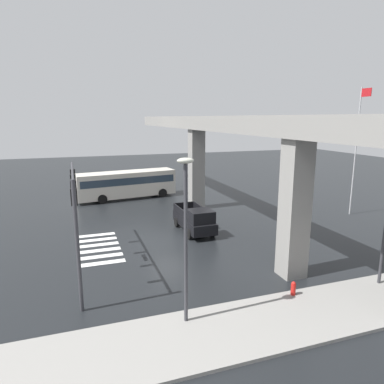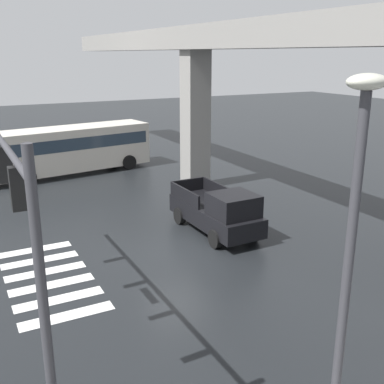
% 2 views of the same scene
% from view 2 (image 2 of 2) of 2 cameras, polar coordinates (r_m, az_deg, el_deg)
% --- Properties ---
extents(ground_plane, '(120.00, 120.00, 0.00)m').
position_cam_2_polar(ground_plane, '(18.52, -1.98, -7.30)').
color(ground_plane, black).
extents(crosswalk_stripes, '(6.05, 2.80, 0.01)m').
position_cam_2_polar(crosswalk_stripes, '(17.20, -17.13, -10.04)').
color(crosswalk_stripes, silver).
rests_on(crosswalk_stripes, ground).
extents(elevated_overpass, '(55.63, 1.83, 8.91)m').
position_cam_2_polar(elevated_overpass, '(19.65, 11.81, 16.33)').
color(elevated_overpass, gray).
rests_on(elevated_overpass, ground).
extents(pickup_truck, '(5.13, 2.14, 2.08)m').
position_cam_2_polar(pickup_truck, '(19.99, 3.24, -2.44)').
color(pickup_truck, black).
rests_on(pickup_truck, ground).
extents(city_bus, '(4.06, 11.05, 2.99)m').
position_cam_2_polar(city_bus, '(30.99, -15.05, 5.28)').
color(city_bus, beige).
rests_on(city_bus, ground).
extents(traffic_signal_mast, '(10.89, 0.32, 6.20)m').
position_cam_2_polar(traffic_signal_mast, '(11.35, -21.63, 1.02)').
color(traffic_signal_mast, '#38383D').
rests_on(traffic_signal_mast, ground).
extents(street_lamp_near_corner, '(0.44, 0.70, 7.24)m').
position_cam_2_polar(street_lamp_near_corner, '(7.67, 18.73, -6.90)').
color(street_lamp_near_corner, '#38383D').
rests_on(street_lamp_near_corner, ground).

